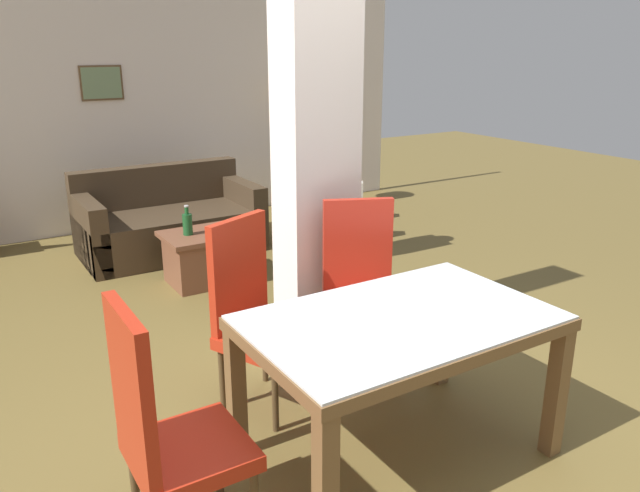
% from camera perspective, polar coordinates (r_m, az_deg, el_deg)
% --- Properties ---
extents(ground_plane, '(18.00, 18.00, 0.00)m').
position_cam_1_polar(ground_plane, '(3.38, 6.79, -18.21)').
color(ground_plane, brown).
extents(back_wall, '(7.20, 0.09, 2.70)m').
position_cam_1_polar(back_wall, '(7.27, -18.19, 12.06)').
color(back_wall, silver).
rests_on(back_wall, ground_plane).
extents(divider_pillar, '(0.49, 0.34, 2.70)m').
position_cam_1_polar(divider_pillar, '(4.05, -0.37, 8.88)').
color(divider_pillar, silver).
rests_on(divider_pillar, ground_plane).
extents(dining_table, '(1.46, 0.93, 0.76)m').
position_cam_1_polar(dining_table, '(3.07, 7.21, -9.15)').
color(dining_table, brown).
rests_on(dining_table, ground_plane).
extents(dining_chair_far_left, '(0.61, 0.61, 1.09)m').
position_cam_1_polar(dining_chair_far_left, '(3.54, -5.96, -5.95)').
color(dining_chair_far_left, '#AF2814').
rests_on(dining_chair_far_left, ground_plane).
extents(dining_chair_head_left, '(0.46, 0.46, 1.09)m').
position_cam_1_polar(dining_chair_head_left, '(2.61, -13.97, -15.85)').
color(dining_chair_head_left, '#AC2512').
rests_on(dining_chair_head_left, ground_plane).
extents(dining_chair_far_right, '(0.61, 0.61, 1.09)m').
position_cam_1_polar(dining_chair_far_right, '(3.89, 3.73, -3.63)').
color(dining_chair_far_right, '#AF2517').
rests_on(dining_chair_far_right, ground_plane).
extents(sofa, '(1.71, 0.93, 0.82)m').
position_cam_1_polar(sofa, '(6.40, -13.62, 2.01)').
color(sofa, '#403020').
rests_on(sofa, ground_plane).
extents(armchair, '(1.21, 1.22, 0.83)m').
position_cam_1_polar(armchair, '(6.91, -0.09, 3.73)').
color(armchair, '#ACA495').
rests_on(armchair, ground_plane).
extents(coffee_table, '(0.68, 0.55, 0.45)m').
position_cam_1_polar(coffee_table, '(5.50, -10.49, -0.99)').
color(coffee_table, brown).
rests_on(coffee_table, ground_plane).
extents(bottle, '(0.08, 0.08, 0.26)m').
position_cam_1_polar(bottle, '(5.38, -12.02, 2.03)').
color(bottle, '#194C23').
rests_on(bottle, coffee_table).
extents(floor_lamp, '(0.38, 0.38, 1.61)m').
position_cam_1_polar(floor_lamp, '(7.73, -1.04, 13.32)').
color(floor_lamp, '#B7B7BC').
rests_on(floor_lamp, ground_plane).
extents(standing_person, '(0.26, 0.40, 1.71)m').
position_cam_1_polar(standing_person, '(5.71, 0.51, 7.86)').
color(standing_person, '#2F5257').
rests_on(standing_person, ground_plane).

